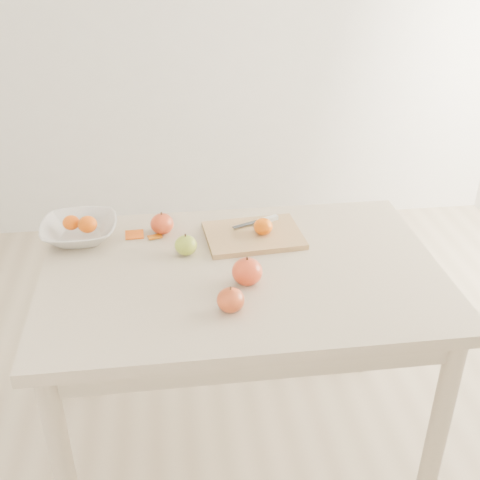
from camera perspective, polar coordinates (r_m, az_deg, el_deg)
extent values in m
plane|color=#C6B293|center=(2.30, 0.17, -18.70)|extent=(3.50, 3.50, 0.00)
cube|color=#C6B296|center=(1.82, 0.20, -3.23)|extent=(1.20, 0.80, 0.04)
cylinder|color=#BCAA8E|center=(2.33, -14.35, -7.33)|extent=(0.06, 0.06, 0.71)
cylinder|color=#BCAA8E|center=(2.42, 11.92, -5.43)|extent=(0.06, 0.06, 0.71)
cylinder|color=#BCAA8E|center=(1.83, -16.38, -20.07)|extent=(0.06, 0.06, 0.71)
cylinder|color=#BCAA8E|center=(1.95, 18.28, -16.73)|extent=(0.06, 0.06, 0.71)
cube|color=tan|center=(1.97, 1.29, 0.45)|extent=(0.33, 0.25, 0.02)
ellipsoid|color=#DA5C07|center=(1.95, 2.21, 1.30)|extent=(0.06, 0.06, 0.05)
imported|color=silver|center=(2.02, -14.96, 0.86)|extent=(0.25, 0.25, 0.06)
ellipsoid|color=#CC5C07|center=(2.02, -15.73, 1.60)|extent=(0.05, 0.05, 0.05)
ellipsoid|color=#D24307|center=(1.99, -14.26, 1.45)|extent=(0.06, 0.06, 0.05)
cube|color=#ED5B10|center=(2.01, -9.97, 0.39)|extent=(0.06, 0.05, 0.01)
cube|color=orange|center=(1.99, -8.07, 0.26)|extent=(0.05, 0.04, 0.01)
cube|color=silver|center=(2.04, 2.65, 1.96)|extent=(0.08, 0.05, 0.01)
cube|color=#3B3E43|center=(2.00, 0.52, 1.48)|extent=(0.09, 0.05, 0.00)
ellipsoid|color=#618F1B|center=(1.88, -5.16, -0.49)|extent=(0.07, 0.07, 0.06)
ellipsoid|color=maroon|center=(2.00, -7.40, 1.53)|extent=(0.08, 0.08, 0.07)
ellipsoid|color=#96090D|center=(1.72, 0.68, -3.01)|extent=(0.09, 0.09, 0.08)
ellipsoid|color=maroon|center=(1.62, -0.90, -5.71)|extent=(0.08, 0.08, 0.07)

